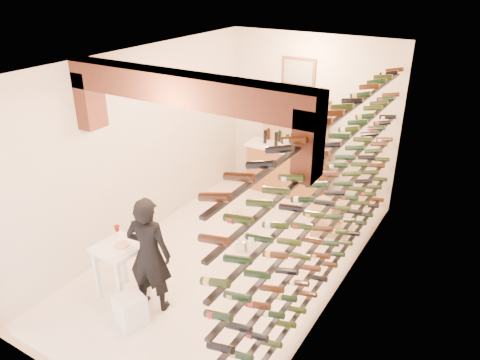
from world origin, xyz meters
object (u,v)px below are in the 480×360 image
at_px(back_counter, 287,169).
at_px(white_stool, 131,310).
at_px(chrome_barstool, 245,228).
at_px(wine_rack, 327,197).
at_px(tasting_table, 119,255).
at_px(person, 149,255).
at_px(crate_lower, 326,225).

distance_m(back_counter, white_stool, 4.59).
relative_size(white_stool, chrome_barstool, 0.64).
bearing_deg(wine_rack, tasting_table, -146.24).
xyz_separation_m(person, chrome_barstool, (0.37, 1.89, -0.45)).
distance_m(back_counter, tasting_table, 4.25).
relative_size(back_counter, person, 1.00).
bearing_deg(tasting_table, chrome_barstool, 71.03).
relative_size(back_counter, crate_lower, 3.22).
distance_m(white_stool, chrome_barstool, 2.36).
distance_m(back_counter, crate_lower, 1.74).
bearing_deg(back_counter, person, -90.35).
bearing_deg(white_stool, chrome_barstool, 80.75).
height_order(person, chrome_barstool, person).
relative_size(back_counter, tasting_table, 1.64).
distance_m(wine_rack, tasting_table, 2.94).
bearing_deg(wine_rack, white_stool, -134.01).
bearing_deg(chrome_barstool, person, -101.17).
height_order(wine_rack, back_counter, wine_rack).
xyz_separation_m(white_stool, person, (0.01, 0.44, 0.63)).
relative_size(wine_rack, white_stool, 13.06).
relative_size(tasting_table, white_stool, 2.38).
height_order(tasting_table, white_stool, tasting_table).
relative_size(wine_rack, tasting_table, 5.49).
bearing_deg(chrome_barstool, tasting_table, -113.68).
bearing_deg(white_stool, crate_lower, 69.05).
distance_m(back_counter, person, 4.15).
bearing_deg(tasting_table, crate_lower, 64.57).
xyz_separation_m(wine_rack, white_stool, (-1.86, -1.93, -1.33)).
distance_m(wine_rack, white_stool, 2.99).
bearing_deg(back_counter, wine_rack, -55.34).
bearing_deg(white_stool, person, 89.24).
xyz_separation_m(wine_rack, crate_lower, (-0.52, 1.57, -1.39)).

